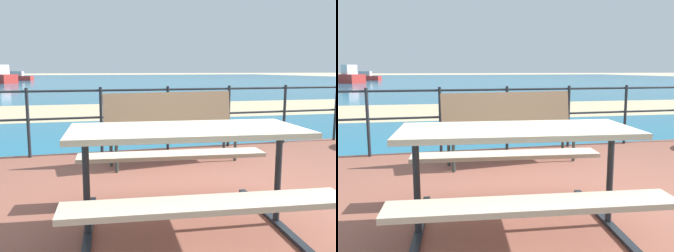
# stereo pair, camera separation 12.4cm
# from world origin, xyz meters

# --- Properties ---
(ground_plane) EXTENTS (240.00, 240.00, 0.00)m
(ground_plane) POSITION_xyz_m (0.00, 0.00, 0.00)
(ground_plane) COLOR beige
(patio_paving) EXTENTS (6.40, 5.20, 0.06)m
(patio_paving) POSITION_xyz_m (0.00, 0.00, 0.03)
(patio_paving) COLOR brown
(patio_paving) RESTS_ON ground
(sea_water) EXTENTS (90.00, 90.00, 0.01)m
(sea_water) POSITION_xyz_m (0.00, 40.00, 0.01)
(sea_water) COLOR #196B8E
(sea_water) RESTS_ON ground
(beach_strip) EXTENTS (54.11, 6.16, 0.01)m
(beach_strip) POSITION_xyz_m (0.00, 8.48, 0.01)
(beach_strip) COLOR tan
(beach_strip) RESTS_ON ground
(picnic_table) EXTENTS (1.83, 1.67, 0.78)m
(picnic_table) POSITION_xyz_m (-0.59, -0.28, 0.65)
(picnic_table) COLOR #BCAD93
(picnic_table) RESTS_ON patio_paving
(park_bench) EXTENTS (1.79, 0.60, 0.91)m
(park_bench) POSITION_xyz_m (-0.13, 1.73, 0.62)
(park_bench) COLOR #7A6047
(park_bench) RESTS_ON patio_paving
(railing_fence) EXTENTS (5.94, 0.04, 0.95)m
(railing_fence) POSITION_xyz_m (0.00, 2.48, 0.65)
(railing_fence) COLOR #1E2328
(railing_fence) RESTS_ON patio_paving
(boat_near) EXTENTS (3.33, 3.32, 1.67)m
(boat_near) POSITION_xyz_m (-7.64, 33.71, 0.56)
(boat_near) COLOR red
(boat_near) RESTS_ON sea_water
(boat_mid) EXTENTS (4.54, 2.13, 1.05)m
(boat_mid) POSITION_xyz_m (-7.58, 42.59, 0.36)
(boat_mid) COLOR red
(boat_mid) RESTS_ON sea_water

